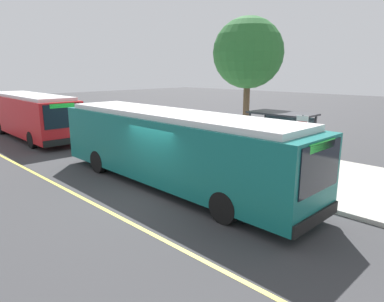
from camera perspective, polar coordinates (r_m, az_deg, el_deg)
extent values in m
plane|color=#38383A|center=(12.96, -5.68, -7.07)|extent=(120.00, 120.00, 0.00)
cube|color=#B7B2A8|center=(17.20, 9.89, -1.84)|extent=(44.00, 6.40, 0.15)
cube|color=#E0D64C|center=(11.79, -14.05, -9.50)|extent=(36.00, 0.14, 0.01)
cube|color=#146B66|center=(13.43, -3.58, 0.58)|extent=(12.16, 2.76, 2.40)
cube|color=silver|center=(13.20, -3.66, 6.10)|extent=(11.19, 2.49, 0.20)
cube|color=black|center=(9.69, 20.55, -2.57)|extent=(0.08, 2.17, 1.34)
cube|color=black|center=(14.22, 0.35, 2.51)|extent=(10.66, 0.23, 1.06)
cube|color=silver|center=(14.51, 0.35, -2.42)|extent=(11.51, 0.23, 0.28)
cube|color=#26D83F|center=(9.55, 20.86, 0.82)|extent=(0.05, 1.40, 0.24)
cube|color=black|center=(10.15, 19.96, -10.51)|extent=(0.12, 2.50, 0.36)
cylinder|color=black|center=(12.16, 12.47, -6.21)|extent=(1.00, 0.30, 1.00)
cylinder|color=black|center=(10.41, 5.32, -9.30)|extent=(1.00, 0.30, 1.00)
cylinder|color=black|center=(17.15, -8.53, -0.36)|extent=(1.00, 0.30, 1.00)
cylinder|color=black|center=(15.96, -15.26, -1.71)|extent=(1.00, 0.30, 1.00)
cube|color=red|center=(25.57, -25.11, 5.38)|extent=(10.42, 2.89, 2.40)
cube|color=silver|center=(25.45, -25.39, 8.27)|extent=(9.58, 2.61, 0.20)
cube|color=black|center=(20.69, -20.60, 5.43)|extent=(0.11, 2.17, 1.34)
cube|color=black|center=(25.97, -22.47, 6.37)|extent=(9.10, 0.34, 1.06)
cube|color=white|center=(26.13, -22.22, 3.61)|extent=(9.82, 0.36, 0.28)
cube|color=#26D83F|center=(20.62, -20.72, 7.04)|extent=(0.08, 1.40, 0.24)
cube|color=black|center=(20.90, -20.26, 1.48)|extent=(0.16, 2.50, 0.36)
cylinder|color=black|center=(23.16, -19.61, 2.53)|extent=(1.01, 0.31, 1.00)
cylinder|color=black|center=(22.35, -25.00, 1.70)|extent=(1.01, 0.31, 1.00)
cylinder|color=black|center=(28.98, -24.72, 4.10)|extent=(1.01, 0.31, 1.00)
cylinder|color=black|center=(28.35, -29.12, 3.46)|extent=(1.01, 0.31, 1.00)
cylinder|color=#333338|center=(16.32, 19.57, 1.38)|extent=(0.10, 0.10, 2.40)
cylinder|color=#333338|center=(15.18, 17.45, 0.69)|extent=(0.10, 0.10, 2.40)
cylinder|color=#333338|center=(17.55, 11.91, 2.65)|extent=(0.10, 0.10, 2.40)
cylinder|color=#333338|center=(16.49, 9.44, 2.09)|extent=(0.10, 0.10, 2.40)
cube|color=#333338|center=(16.15, 14.73, 6.06)|extent=(2.90, 1.60, 0.08)
cube|color=#4C606B|center=(16.90, 15.60, 2.04)|extent=(2.47, 0.04, 2.16)
cube|color=navy|center=(17.03, 10.71, 2.22)|extent=(0.06, 1.11, 1.82)
cube|color=brown|center=(16.56, 14.68, -0.78)|extent=(1.60, 0.44, 0.06)
cube|color=brown|center=(16.70, 15.16, 0.29)|extent=(1.60, 0.05, 0.44)
cube|color=#333338|center=(16.97, 12.55, -1.11)|extent=(0.08, 0.40, 0.45)
cube|color=#333338|center=(16.28, 16.82, -1.98)|extent=(0.08, 0.40, 0.45)
cylinder|color=#333338|center=(13.03, 17.49, -0.40)|extent=(0.07, 0.07, 2.80)
cube|color=white|center=(12.81, 17.79, 4.38)|extent=(0.44, 0.03, 0.56)
cube|color=red|center=(12.80, 17.76, 4.37)|extent=(0.40, 0.01, 0.16)
cylinder|color=#282D47|center=(14.95, 9.71, -2.12)|extent=(0.14, 0.14, 0.85)
cylinder|color=#282D47|center=(14.81, 9.31, -2.26)|extent=(0.14, 0.14, 0.85)
cube|color=#338C4C|center=(14.70, 9.62, 0.57)|extent=(0.24, 0.40, 0.62)
sphere|color=tan|center=(14.62, 9.68, 2.18)|extent=(0.22, 0.22, 0.22)
cylinder|color=brown|center=(20.09, 8.93, 6.13)|extent=(0.36, 0.36, 3.82)
sphere|color=#28662D|center=(19.97, 9.29, 15.77)|extent=(3.89, 3.89, 3.89)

